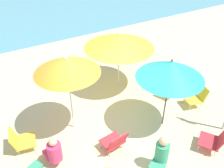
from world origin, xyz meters
TOP-DOWN VIEW (x-y plane):
  - ground_plane at (0.00, 0.00)m, footprint 40.00×40.00m
  - sea_water at (0.00, 13.87)m, footprint 40.00×16.00m
  - umbrella_orange at (-0.63, 0.36)m, footprint 1.56×1.56m
  - umbrella_teal at (1.51, -0.76)m, footprint 1.66×1.66m
  - umbrella_yellow at (1.45, 1.45)m, footprint 2.16×2.16m
  - beach_chair_a at (-2.02, 0.32)m, footprint 0.64×0.63m
  - beach_chair_b at (2.62, 0.72)m, footprint 0.73×0.72m
  - beach_chair_c at (1.97, -2.07)m, footprint 0.74×0.76m
  - beach_chair_d at (2.89, -0.64)m, footprint 0.67×0.59m
  - beach_chair_e at (-0.10, -0.90)m, footprint 0.58×0.58m
  - beach_chair_f at (2.56, 0.17)m, footprint 0.68×0.64m
  - person_a at (-1.47, -0.53)m, footprint 0.38×0.55m
  - person_b at (0.48, -1.85)m, footprint 0.54×0.46m

SIDE VIEW (x-z plane):
  - ground_plane at x=0.00m, z-range 0.00..0.00m
  - sea_water at x=0.00m, z-range 0.00..0.01m
  - beach_chair_a at x=-2.02m, z-range 0.00..0.56m
  - beach_chair_b at x=2.62m, z-range 0.02..0.59m
  - beach_chair_c at x=1.97m, z-range 0.00..0.62m
  - beach_chair_e at x=-0.10m, z-range 0.01..0.63m
  - beach_chair_d at x=2.89m, z-range 0.01..0.66m
  - beach_chair_f at x=2.56m, z-range 0.01..0.70m
  - person_a at x=-1.47m, z-range -0.02..0.82m
  - person_b at x=0.48m, z-range 0.00..0.96m
  - umbrella_yellow at x=1.45m, z-range 0.67..2.57m
  - umbrella_teal at x=1.51m, z-range 0.72..2.73m
  - umbrella_orange at x=-0.63m, z-range 0.83..2.96m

